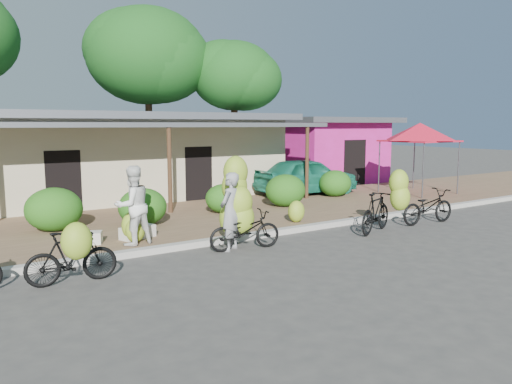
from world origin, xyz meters
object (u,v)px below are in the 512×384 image
Objects in this scene: vendor at (230,212)px; tree_center_right at (143,54)px; sack_near at (138,232)px; teal_van at (307,176)px; bike_center at (240,211)px; tree_near_right at (230,74)px; bystander at (133,205)px; bike_far_right at (428,207)px; sack_far at (85,238)px; bike_right at (382,207)px; red_canopy at (420,132)px; bike_left at (72,255)px.

tree_center_right is at bearing -138.52° from vendor.
teal_van is (8.52, 3.82, 0.59)m from sack_near.
tree_center_right is 11.56m from teal_van.
sack_near is (-1.89, 1.75, -0.59)m from bike_center.
bystander is (-9.80, -12.01, -4.51)m from tree_near_right.
bike_center is 0.50× the size of teal_van.
bike_far_right is 6.47m from vendor.
teal_van is (0.55, 6.25, 0.35)m from bike_far_right.
sack_far is 3.49m from vendor.
bike_center is 1.17× the size of bystander.
bystander is at bearing -69.28° from vendor.
sack_far is at bearing 47.93° from bike_right.
sack_far is at bearing -116.82° from tree_center_right.
tree_near_right is 15.77m from sack_near.
red_canopy is 8.10m from bike_right.
bike_left is 0.84× the size of bike_far_right.
teal_van is at bearing -97.27° from tree_near_right.
sack_near is at bearing -112.24° from tree_center_right.
sack_far is at bearing 79.29° from bike_far_right.
bystander is at bearing -129.22° from tree_near_right.
bike_far_right is at bearing 141.09° from vendor.
vendor reaches higher than sack_far.
red_canopy is 12.85m from sack_near.
teal_van is at bearing -165.12° from bystander.
bike_center reaches higher than sack_far.
teal_van is (-4.02, 2.25, -1.75)m from red_canopy.
tree_center_right reaches higher than red_canopy.
vendor is at bearing -120.85° from tree_near_right.
vendor is (-6.44, 0.55, 0.40)m from bike_far_right.
bike_right is at bearing -92.76° from bike_center.
sack_near is (2.16, 2.51, -0.30)m from bike_left.
vendor is (-0.35, -0.14, 0.05)m from bike_center.
bike_left is at bearing -115.63° from tree_center_right.
bystander is (1.84, 1.93, 0.48)m from bike_left.
tree_near_right is 18.84m from bike_left.
bystander reaches higher than bike_right.
bike_center is at bearing 140.53° from bystander.
bike_center reaches higher than bystander.
tree_near_right is 3.94× the size of bystander.
bystander is (-0.31, -0.58, 0.78)m from sack_near.
bike_left is 2.79m from sack_far.
bike_center is at bearing -30.69° from sack_far.
vendor reaches higher than sack_near.
bike_right is at bearing -23.83° from sack_near.
bike_left is 2.22× the size of sack_far.
bike_center is 6.14m from bike_far_right.
bystander is at bearing -118.15° from sack_near.
tree_near_right reaches higher than bike_center.
bike_right is 1.04× the size of vendor.
vendor is (-3.96, -15.32, -5.60)m from tree_center_right.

